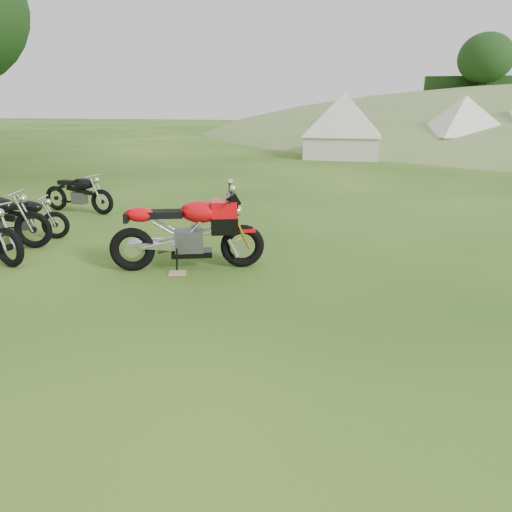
% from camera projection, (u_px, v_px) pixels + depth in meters
% --- Properties ---
extents(ground, '(120.00, 120.00, 0.00)m').
position_uv_depth(ground, '(214.00, 336.00, 5.50)').
color(ground, '#1F460F').
rests_on(ground, ground).
extents(sport_motorcycle, '(2.29, 1.23, 1.34)m').
position_uv_depth(sport_motorcycle, '(187.00, 226.00, 7.52)').
color(sport_motorcycle, red).
rests_on(sport_motorcycle, ground).
extents(plywood_board, '(0.30, 0.27, 0.02)m').
position_uv_depth(plywood_board, '(177.00, 273.00, 7.48)').
color(plywood_board, tan).
rests_on(plywood_board, ground).
extents(vintage_moto_c, '(1.66, 0.77, 0.85)m').
position_uv_depth(vintage_moto_c, '(23.00, 217.00, 9.21)').
color(vintage_moto_c, black).
rests_on(vintage_moto_c, ground).
extents(vintage_moto_d, '(1.84, 0.67, 0.95)m').
position_uv_depth(vintage_moto_d, '(78.00, 192.00, 11.41)').
color(vintage_moto_d, black).
rests_on(vintage_moto_d, ground).
extents(tent_left, '(3.20, 3.20, 2.74)m').
position_uv_depth(tent_left, '(343.00, 126.00, 22.26)').
color(tent_left, beige).
rests_on(tent_left, ground).
extents(tent_mid, '(3.86, 3.86, 2.67)m').
position_uv_depth(tent_mid, '(463.00, 126.00, 22.88)').
color(tent_mid, silver).
rests_on(tent_mid, ground).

